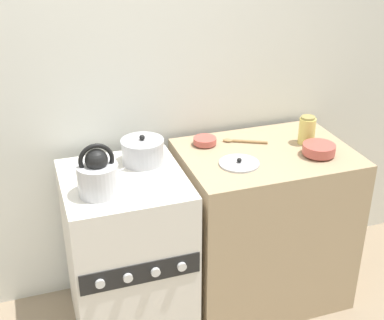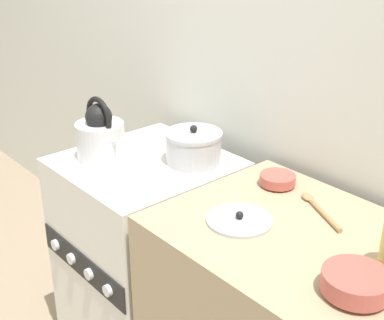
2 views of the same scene
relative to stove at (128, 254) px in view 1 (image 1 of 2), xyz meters
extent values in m
cube|color=silver|center=(0.00, 0.41, 0.80)|extent=(7.00, 0.06, 2.50)
cube|color=silver|center=(0.00, 0.00, 0.00)|extent=(0.59, 0.61, 0.90)
cube|color=black|center=(0.00, -0.31, 0.11)|extent=(0.57, 0.01, 0.11)
cylinder|color=silver|center=(-0.19, -0.32, 0.11)|extent=(0.04, 0.02, 0.04)
cylinder|color=silver|center=(-0.06, -0.32, 0.11)|extent=(0.04, 0.02, 0.04)
cylinder|color=silver|center=(0.06, -0.32, 0.11)|extent=(0.04, 0.02, 0.04)
cylinder|color=silver|center=(0.19, -0.32, 0.11)|extent=(0.04, 0.02, 0.04)
cube|color=tan|center=(0.77, 0.02, 0.01)|extent=(0.89, 0.65, 0.91)
cylinder|color=silver|center=(-0.13, -0.11, 0.52)|extent=(0.19, 0.19, 0.14)
sphere|color=black|center=(-0.13, -0.11, 0.62)|extent=(0.10, 0.10, 0.10)
torus|color=black|center=(-0.13, -0.11, 0.62)|extent=(0.16, 0.02, 0.16)
cone|color=silver|center=(-0.04, -0.11, 0.54)|extent=(0.09, 0.04, 0.07)
cylinder|color=#B2B2B7|center=(0.13, 0.14, 0.50)|extent=(0.21, 0.21, 0.11)
cylinder|color=#B2B2B7|center=(0.13, 0.14, 0.56)|extent=(0.22, 0.22, 0.01)
sphere|color=black|center=(0.13, 0.14, 0.58)|extent=(0.03, 0.03, 0.03)
cylinder|color=#B75147|center=(1.00, -0.10, 0.47)|extent=(0.08, 0.08, 0.01)
cylinder|color=#B75147|center=(1.00, -0.10, 0.50)|extent=(0.17, 0.17, 0.05)
cylinder|color=#B75147|center=(0.49, 0.20, 0.47)|extent=(0.06, 0.06, 0.01)
cylinder|color=#B75147|center=(0.49, 0.20, 0.49)|extent=(0.12, 0.12, 0.03)
cylinder|color=#E0CC66|center=(1.01, 0.05, 0.53)|extent=(0.09, 0.09, 0.14)
cylinder|color=#998C4C|center=(1.01, 0.05, 0.61)|extent=(0.07, 0.07, 0.01)
cylinder|color=#B2B2B7|center=(0.57, -0.07, 0.47)|extent=(0.20, 0.20, 0.01)
sphere|color=black|center=(0.57, -0.07, 0.48)|extent=(0.02, 0.02, 0.02)
cylinder|color=#A37A4C|center=(0.73, 0.15, 0.47)|extent=(0.18, 0.10, 0.02)
ellipsoid|color=#A37A4C|center=(0.62, 0.20, 0.47)|extent=(0.06, 0.05, 0.02)
camera|label=1|loc=(-0.40, -2.24, 1.67)|focal=50.00mm
camera|label=2|loc=(1.53, -1.09, 1.29)|focal=50.00mm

